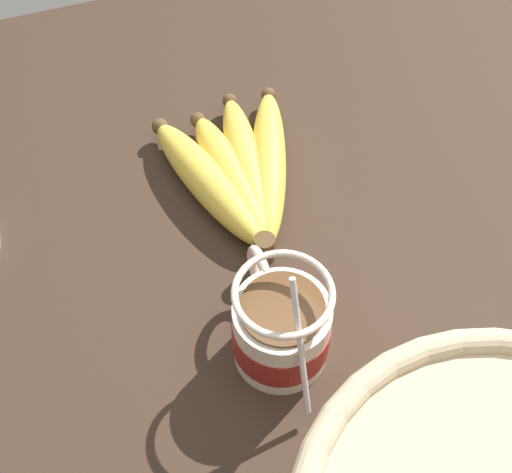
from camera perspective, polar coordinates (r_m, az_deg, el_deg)
The scene contains 3 objects.
table at distance 68.74cm, azimuth 1.23°, elevation -4.40°, with size 97.29×97.29×3.13cm.
coffee_mug at distance 60.28cm, azimuth 1.98°, elevation -7.35°, with size 14.59×8.37×14.22cm.
banana_bunch at distance 73.20cm, azimuth -1.52°, elevation 5.13°, with size 22.67×16.41×4.29cm.
Camera 1 is at (-33.62, 13.39, 60.00)cm, focal length 50.00 mm.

